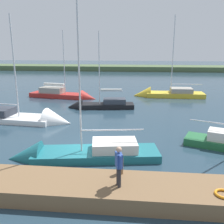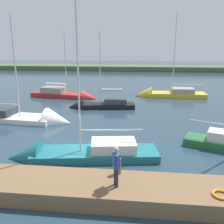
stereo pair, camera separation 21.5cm
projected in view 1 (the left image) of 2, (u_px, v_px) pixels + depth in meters
name	position (u px, v px, depth m)	size (l,w,h in m)	color
ground_plane	(89.00, 150.00, 15.18)	(200.00, 200.00, 0.00)	#263D4C
far_shoreline	(127.00, 70.00, 66.72)	(180.00, 8.00, 2.40)	#4C603D
dock_pier	(67.00, 188.00, 10.52)	(21.63, 2.31, 0.68)	brown
mooring_post_far	(121.00, 166.00, 10.92)	(0.23, 0.23, 0.71)	brown
life_ring_buoy	(223.00, 194.00, 9.39)	(0.66, 0.66, 0.10)	orange
sailboat_far_right	(97.00, 106.00, 25.58)	(6.80, 2.41, 8.17)	black
sailboat_mid_channel	(74.00, 156.00, 14.09)	(8.52, 3.18, 9.38)	#1E6B75
sailboat_behind_pier	(26.00, 120.00, 20.98)	(9.81, 3.21, 9.57)	white
sailboat_near_dock	(163.00, 95.00, 31.47)	(8.57, 2.30, 10.72)	gold
sailboat_far_left	(66.00, 96.00, 30.82)	(8.57, 3.42, 8.88)	#B22823
person_on_dock	(119.00, 164.00, 9.80)	(0.34, 0.61, 1.65)	#28282D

